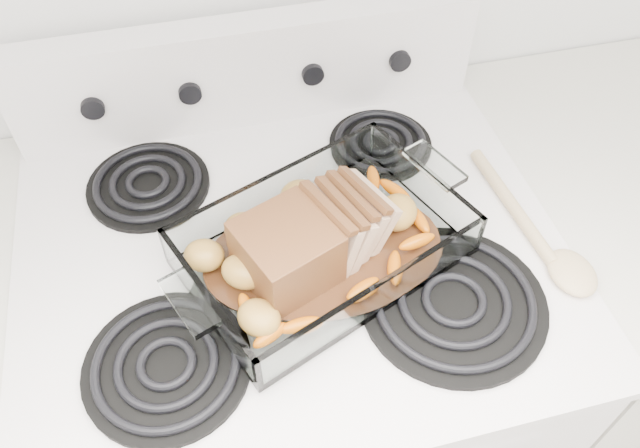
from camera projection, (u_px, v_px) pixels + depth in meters
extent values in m
cube|color=silver|center=(298.00, 386.00, 1.27)|extent=(0.76, 0.65, 0.92)
cube|color=silver|center=(289.00, 246.00, 0.92)|extent=(0.78, 0.67, 0.02)
cube|color=silver|center=(249.00, 71.00, 1.02)|extent=(0.76, 0.06, 0.18)
cylinder|color=black|center=(168.00, 366.00, 0.77)|extent=(0.21, 0.21, 0.01)
cylinder|color=black|center=(453.00, 303.00, 0.83)|extent=(0.25, 0.25, 0.01)
cylinder|color=black|center=(149.00, 186.00, 0.97)|extent=(0.19, 0.19, 0.01)
cylinder|color=black|center=(380.00, 145.00, 1.03)|extent=(0.17, 0.17, 0.01)
cylinder|color=black|center=(93.00, 107.00, 0.96)|extent=(0.04, 0.02, 0.04)
cylinder|color=black|center=(190.00, 92.00, 0.99)|extent=(0.04, 0.02, 0.04)
cylinder|color=black|center=(312.00, 73.00, 1.02)|extent=(0.04, 0.02, 0.04)
cylinder|color=black|center=(399.00, 60.00, 1.04)|extent=(0.04, 0.02, 0.04)
cube|color=beige|center=(590.00, 320.00, 1.38)|extent=(0.55, 0.65, 0.90)
cube|color=silver|center=(323.00, 255.00, 0.88)|extent=(0.37, 0.24, 0.01)
cube|color=silver|center=(347.00, 310.00, 0.78)|extent=(0.37, 0.01, 0.06)
cube|color=silver|center=(304.00, 179.00, 0.92)|extent=(0.37, 0.01, 0.06)
cube|color=silver|center=(191.00, 265.00, 0.82)|extent=(0.01, 0.24, 0.06)
cube|color=silver|center=(447.00, 214.00, 0.88)|extent=(0.01, 0.24, 0.06)
cylinder|color=#402211|center=(324.00, 252.00, 0.87)|extent=(0.21, 0.21, 0.00)
cube|color=brown|center=(280.00, 241.00, 0.83)|extent=(0.11, 0.11, 0.09)
cube|color=tan|center=(328.00, 233.00, 0.84)|extent=(0.04, 0.11, 0.09)
cube|color=tan|center=(343.00, 230.00, 0.84)|extent=(0.05, 0.11, 0.08)
cube|color=tan|center=(358.00, 228.00, 0.85)|extent=(0.05, 0.10, 0.08)
cube|color=tan|center=(373.00, 226.00, 0.85)|extent=(0.05, 0.10, 0.07)
ellipsoid|color=#CB5700|center=(230.00, 316.00, 0.80)|extent=(0.06, 0.02, 0.02)
ellipsoid|color=#CB5700|center=(419.00, 276.00, 0.84)|extent=(0.06, 0.02, 0.02)
ellipsoid|color=#CB5700|center=(422.00, 218.00, 0.90)|extent=(0.06, 0.02, 0.02)
ellipsoid|color=#CB5700|center=(210.00, 248.00, 0.87)|extent=(0.06, 0.02, 0.02)
ellipsoid|color=olive|center=(205.00, 223.00, 0.88)|extent=(0.06, 0.05, 0.04)
ellipsoid|color=olive|center=(322.00, 195.00, 0.91)|extent=(0.06, 0.05, 0.04)
ellipsoid|color=olive|center=(413.00, 237.00, 0.86)|extent=(0.06, 0.05, 0.04)
cylinder|color=#C4AE8F|center=(512.00, 205.00, 0.94)|extent=(0.04, 0.23, 0.02)
ellipsoid|color=#C4AE8F|center=(572.00, 273.00, 0.86)|extent=(0.06, 0.08, 0.02)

